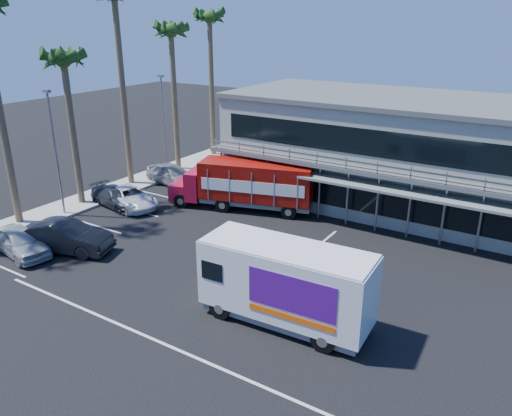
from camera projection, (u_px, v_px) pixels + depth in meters
The scene contains 16 objects.
ground at pixel (234, 277), 24.91m from camera, with size 120.00×120.00×0.00m, color black.
building at pixel (394, 151), 33.91m from camera, with size 22.40×12.00×7.30m.
curb_strip at pixel (114, 191), 37.11m from camera, with size 3.00×32.00×0.16m, color #A5A399.
palm_c at pixel (64, 67), 31.44m from camera, with size 2.80×2.80×10.75m.
palm_d at pixel (115, 7), 34.26m from camera, with size 2.80×2.80×14.75m.
palm_e at pixel (171, 39), 38.75m from camera, with size 2.80×2.80×12.25m.
palm_f at pixel (210, 26), 42.98m from camera, with size 2.80×2.80×13.25m.
light_pole_near at pixel (55, 148), 31.19m from camera, with size 0.50×0.25×8.09m.
light_pole_far at pixel (164, 122), 39.08m from camera, with size 0.50×0.25×8.09m.
red_truck at pixel (247, 184), 33.15m from camera, with size 9.95×4.86×3.27m.
white_van at pixel (286, 283), 20.55m from camera, with size 7.30×2.83×3.51m.
parked_car_a at pixel (20, 242), 27.05m from camera, with size 1.78×4.42×1.51m, color #A6A9AD.
parked_car_b at pixel (65, 237), 27.37m from camera, with size 1.80×5.17×1.70m, color black.
parked_car_c at pixel (130, 197), 33.96m from camera, with size 2.27×4.92×1.37m, color white.
parked_car_d at pixel (116, 197), 34.08m from camera, with size 1.84×4.52×1.31m, color #272D35.
parked_car_e at pixel (172, 174), 38.55m from camera, with size 1.89×4.71×1.60m, color gray.
Camera 1 is at (12.73, -18.04, 12.09)m, focal length 35.00 mm.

